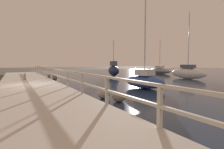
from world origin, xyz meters
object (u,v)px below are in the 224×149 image
Objects in this scene: sailboat_navy at (114,70)px; sailboat_blue at (144,80)px; mooring_bollard at (25,77)px; sailboat_gray at (160,70)px; sailboat_white at (188,73)px.

sailboat_navy is 0.74× the size of sailboat_blue.
mooring_bollard is at bearing 116.78° from sailboat_blue.
mooring_bollard is 0.10× the size of sailboat_gray.
sailboat_navy is 9.58m from sailboat_white.
sailboat_gray is (4.15, 8.64, -0.17)m from sailboat_white.
sailboat_white is at bearing -47.21° from sailboat_navy.
sailboat_navy is 9.40m from sailboat_gray.
sailboat_gray is at bearing 64.56° from sailboat_white.
sailboat_blue is 18.00m from sailboat_gray.
mooring_bollard is 21.11m from sailboat_gray.
sailboat_blue is 1.19× the size of sailboat_gray.
sailboat_navy is 0.66× the size of sailboat_white.
sailboat_blue is at bearing -99.49° from sailboat_navy.
sailboat_white is at bearing 4.17° from sailboat_blue.
mooring_bollard is 11.88m from sailboat_navy.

